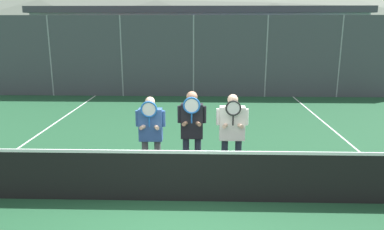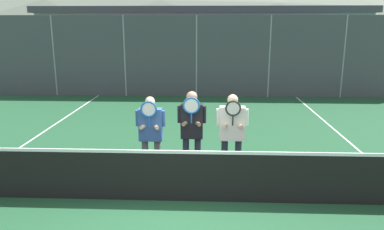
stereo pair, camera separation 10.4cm
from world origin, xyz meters
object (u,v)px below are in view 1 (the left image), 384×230
at_px(player_center_left, 192,128).
at_px(car_left_of_center, 196,65).
at_px(player_center_right, 232,130).
at_px(car_center, 299,66).
at_px(player_leftmost, 151,131).
at_px(car_far_left, 96,67).

distance_m(player_center_left, car_left_of_center, 12.29).
distance_m(player_center_right, car_left_of_center, 12.34).
distance_m(player_center_right, car_center, 13.17).
height_order(player_leftmost, car_far_left, player_leftmost).
bearing_deg(car_center, car_far_left, -179.26).
xyz_separation_m(player_center_left, car_left_of_center, (-0.16, 12.29, -0.12)).
bearing_deg(player_center_right, player_leftmost, -179.30).
xyz_separation_m(player_leftmost, player_center_left, (0.82, 0.03, 0.07)).
height_order(player_center_left, car_left_of_center, car_left_of_center).
bearing_deg(car_center, car_left_of_center, -178.76).
bearing_deg(player_center_right, car_center, 70.51).
bearing_deg(player_leftmost, car_left_of_center, 86.97).
relative_size(player_center_left, car_left_of_center, 0.41).
xyz_separation_m(player_center_right, car_left_of_center, (-0.96, 12.30, -0.09)).
bearing_deg(player_center_right, car_far_left, 116.65).
height_order(player_center_left, car_center, car_center).
height_order(player_center_right, car_far_left, player_center_right).
distance_m(player_leftmost, player_center_left, 0.82).
bearing_deg(car_far_left, car_center, 0.74).
distance_m(player_center_left, player_center_right, 0.79).
bearing_deg(player_center_right, car_left_of_center, 94.45).
bearing_deg(car_far_left, car_left_of_center, 0.22).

